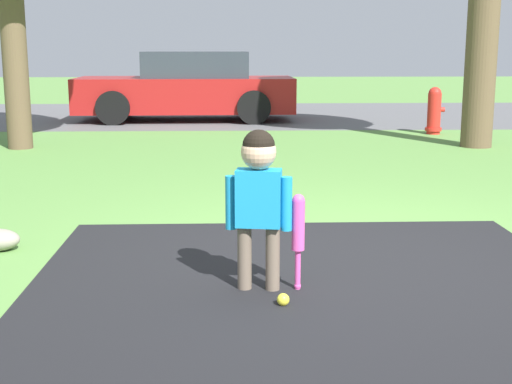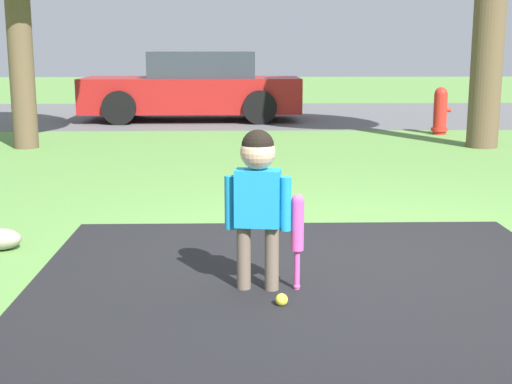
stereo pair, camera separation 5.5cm
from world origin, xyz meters
name	(u,v)px [view 2 (the right image)]	position (x,y,z in m)	size (l,w,h in m)	color
ground_plane	(359,259)	(0.00, 0.00, 0.00)	(60.00, 60.00, 0.00)	#5B8C42
street_strip	(276,114)	(0.00, 10.55, 0.00)	(40.00, 6.00, 0.01)	#59595B
child	(258,187)	(-0.70, -0.61, 0.62)	(0.38, 0.20, 0.95)	#6B5B4C
baseball_bat	(297,229)	(-0.47, -0.62, 0.37)	(0.08, 0.08, 0.58)	#E54CA5
sports_ball	(282,300)	(-0.58, -0.88, 0.04)	(0.07, 0.07, 0.07)	yellow
fire_hydrant	(440,111)	(2.50, 6.97, 0.38)	(0.31, 0.27, 0.77)	red
parked_car	(194,88)	(-1.66, 9.38, 0.63)	(4.19, 1.85, 1.33)	maroon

